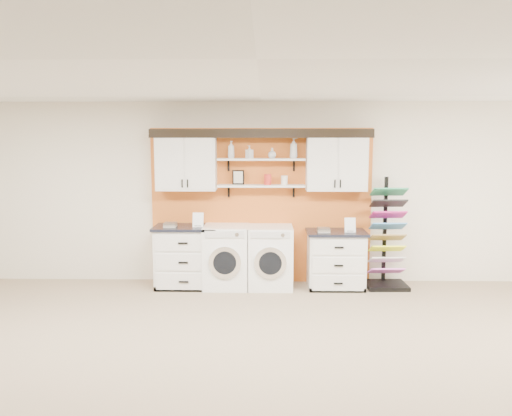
{
  "coord_description": "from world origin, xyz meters",
  "views": [
    {
      "loc": [
        0.07,
        -3.73,
        2.21
      ],
      "look_at": [
        -0.05,
        2.3,
        1.39
      ],
      "focal_mm": 35.0,
      "sensor_mm": 36.0,
      "label": 1
    }
  ],
  "objects_px": {
    "washer": "(227,256)",
    "dryer": "(270,257)",
    "base_cabinet_right": "(336,259)",
    "sample_rack": "(387,253)",
    "base_cabinet_left": "(187,256)"
  },
  "relations": [
    {
      "from": "washer",
      "to": "dryer",
      "type": "relative_size",
      "value": 1.01
    },
    {
      "from": "base_cabinet_right",
      "to": "sample_rack",
      "type": "bearing_deg",
      "value": 2.2
    },
    {
      "from": "dryer",
      "to": "sample_rack",
      "type": "bearing_deg",
      "value": 1.07
    },
    {
      "from": "washer",
      "to": "base_cabinet_right",
      "type": "bearing_deg",
      "value": 0.12
    },
    {
      "from": "base_cabinet_left",
      "to": "base_cabinet_right",
      "type": "height_order",
      "value": "base_cabinet_left"
    },
    {
      "from": "sample_rack",
      "to": "base_cabinet_right",
      "type": "bearing_deg",
      "value": -179.08
    },
    {
      "from": "base_cabinet_left",
      "to": "washer",
      "type": "xyz_separation_m",
      "value": [
        0.61,
        -0.0,
        0.0
      ]
    },
    {
      "from": "base_cabinet_right",
      "to": "dryer",
      "type": "xyz_separation_m",
      "value": [
        -0.99,
        -0.0,
        0.03
      ]
    },
    {
      "from": "base_cabinet_right",
      "to": "base_cabinet_left",
      "type": "bearing_deg",
      "value": -180.0
    },
    {
      "from": "base_cabinet_right",
      "to": "sample_rack",
      "type": "xyz_separation_m",
      "value": [
        0.77,
        0.03,
        0.1
      ]
    },
    {
      "from": "base_cabinet_right",
      "to": "sample_rack",
      "type": "height_order",
      "value": "sample_rack"
    },
    {
      "from": "base_cabinet_right",
      "to": "washer",
      "type": "height_order",
      "value": "washer"
    },
    {
      "from": "washer",
      "to": "dryer",
      "type": "distance_m",
      "value": 0.66
    },
    {
      "from": "base_cabinet_left",
      "to": "washer",
      "type": "distance_m",
      "value": 0.61
    },
    {
      "from": "base_cabinet_right",
      "to": "washer",
      "type": "xyz_separation_m",
      "value": [
        -1.65,
        -0.0,
        0.04
      ]
    }
  ]
}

